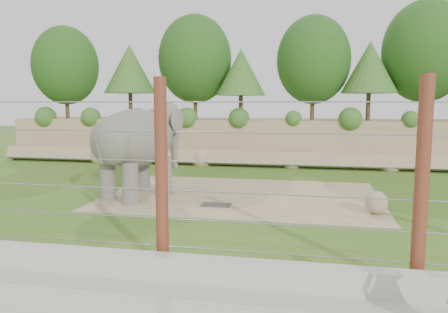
# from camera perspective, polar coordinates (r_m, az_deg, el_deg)

# --- Properties ---
(ground) EXTENTS (90.00, 90.00, 0.00)m
(ground) POSITION_cam_1_polar(r_m,az_deg,el_deg) (13.70, -1.67, -7.67)
(ground) COLOR #33671B
(ground) RESTS_ON ground
(back_embankment) EXTENTS (30.00, 5.52, 8.77)m
(back_embankment) POSITION_cam_1_polar(r_m,az_deg,el_deg) (25.70, 6.06, 8.11)
(back_embankment) COLOR #9C8362
(back_embankment) RESTS_ON ground
(dirt_patch) EXTENTS (10.00, 7.00, 0.02)m
(dirt_patch) POSITION_cam_1_polar(r_m,az_deg,el_deg) (16.47, 2.40, -5.12)
(dirt_patch) COLOR tan
(dirt_patch) RESTS_ON ground
(drain_grate) EXTENTS (1.00, 0.60, 0.03)m
(drain_grate) POSITION_cam_1_polar(r_m,az_deg,el_deg) (14.91, -1.05, -6.32)
(drain_grate) COLOR #262628
(drain_grate) RESTS_ON dirt_patch
(elephant) EXTENTS (3.19, 4.57, 3.41)m
(elephant) POSITION_cam_1_polar(r_m,az_deg,el_deg) (16.20, -11.41, 0.61)
(elephant) COLOR #65605A
(elephant) RESTS_ON ground
(stone_ball) EXTENTS (0.71, 0.71, 0.71)m
(stone_ball) POSITION_cam_1_polar(r_m,az_deg,el_deg) (14.52, 19.28, -5.70)
(stone_ball) COLOR gray
(stone_ball) RESTS_ON dirt_patch
(retaining_wall) EXTENTS (26.00, 0.35, 0.50)m
(retaining_wall) POSITION_cam_1_polar(r_m,az_deg,el_deg) (9.06, -9.06, -13.97)
(retaining_wall) COLOR beige
(retaining_wall) RESTS_ON ground
(barrier_fence) EXTENTS (20.26, 0.26, 4.00)m
(barrier_fence) POSITION_cam_1_polar(r_m,az_deg,el_deg) (9.05, -8.17, -2.47)
(barrier_fence) COLOR #5F2B1A
(barrier_fence) RESTS_ON ground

